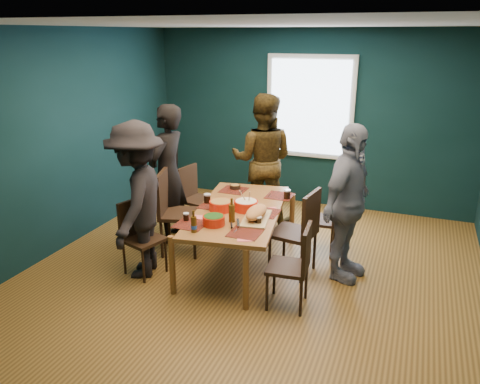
# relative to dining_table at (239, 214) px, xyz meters

# --- Properties ---
(room) EXTENTS (5.01, 5.01, 2.71)m
(room) POSITION_rel_dining_table_xyz_m (0.23, 0.19, 0.73)
(room) COLOR olive
(room) RESTS_ON ground
(dining_table) EXTENTS (1.21, 1.98, 0.71)m
(dining_table) POSITION_rel_dining_table_xyz_m (0.00, 0.00, 0.00)
(dining_table) COLOR brown
(dining_table) RESTS_ON floor
(chair_left_far) EXTENTS (0.47, 0.47, 0.89)m
(chair_left_far) POSITION_rel_dining_table_xyz_m (-0.99, 0.81, -0.12)
(chair_left_far) COLOR black
(chair_left_far) RESTS_ON floor
(chair_left_mid) EXTENTS (0.58, 0.58, 1.04)m
(chair_left_mid) POSITION_rel_dining_table_xyz_m (-0.90, 0.05, -0.04)
(chair_left_mid) COLOR black
(chair_left_mid) RESTS_ON floor
(chair_left_near) EXTENTS (0.49, 0.49, 0.85)m
(chair_left_near) POSITION_rel_dining_table_xyz_m (-1.00, -0.55, -0.14)
(chair_left_near) COLOR black
(chair_left_near) RESTS_ON floor
(chair_right_far) EXTENTS (0.42, 0.42, 0.88)m
(chair_right_far) POSITION_rel_dining_table_xyz_m (0.90, 0.70, -0.13)
(chair_right_far) COLOR black
(chair_right_far) RESTS_ON floor
(chair_right_mid) EXTENTS (0.52, 0.52, 1.00)m
(chair_right_mid) POSITION_rel_dining_table_xyz_m (0.73, 0.05, -0.06)
(chair_right_mid) COLOR black
(chair_right_mid) RESTS_ON floor
(chair_right_near) EXTENTS (0.42, 0.42, 0.87)m
(chair_right_near) POSITION_rel_dining_table_xyz_m (0.85, -0.62, -0.13)
(chair_right_near) COLOR black
(chair_right_near) RESTS_ON floor
(person_far_left) EXTENTS (0.45, 0.67, 1.80)m
(person_far_left) POSITION_rel_dining_table_xyz_m (-1.13, 0.38, 0.26)
(person_far_left) COLOR black
(person_far_left) RESTS_ON floor
(person_back) EXTENTS (1.01, 0.84, 1.85)m
(person_back) POSITION_rel_dining_table_xyz_m (-0.18, 1.38, 0.29)
(person_back) COLOR black
(person_back) RESTS_ON floor
(person_right) EXTENTS (0.67, 1.10, 1.75)m
(person_right) POSITION_rel_dining_table_xyz_m (1.20, 0.17, 0.23)
(person_right) COLOR silver
(person_right) RESTS_ON floor
(person_near_left) EXTENTS (0.94, 1.27, 1.76)m
(person_near_left) POSITION_rel_dining_table_xyz_m (-0.97, -0.58, 0.24)
(person_near_left) COLOR black
(person_near_left) RESTS_ON floor
(bowl_salad) EXTENTS (0.27, 0.27, 0.11)m
(bowl_salad) POSITION_rel_dining_table_xyz_m (-0.18, -0.10, 0.13)
(bowl_salad) COLOR red
(bowl_salad) RESTS_ON dining_table
(bowl_dumpling) EXTENTS (0.28, 0.28, 0.26)m
(bowl_dumpling) POSITION_rel_dining_table_xyz_m (0.09, 0.00, 0.13)
(bowl_dumpling) COLOR red
(bowl_dumpling) RESTS_ON dining_table
(bowl_herbs) EXTENTS (0.24, 0.24, 0.10)m
(bowl_herbs) POSITION_rel_dining_table_xyz_m (-0.08, -0.52, 0.12)
(bowl_herbs) COLOR red
(bowl_herbs) RESTS_ON dining_table
(cutting_board) EXTENTS (0.36, 0.67, 0.15)m
(cutting_board) POSITION_rel_dining_table_xyz_m (0.29, -0.22, 0.13)
(cutting_board) COLOR tan
(cutting_board) RESTS_ON dining_table
(small_bowl) EXTENTS (0.14, 0.14, 0.06)m
(small_bowl) POSITION_rel_dining_table_xyz_m (-0.31, 0.66, 0.10)
(small_bowl) COLOR black
(small_bowl) RESTS_ON dining_table
(beer_bottle_a) EXTENTS (0.06, 0.06, 0.23)m
(beer_bottle_a) POSITION_rel_dining_table_xyz_m (-0.19, -0.77, 0.15)
(beer_bottle_a) COLOR #492E0D
(beer_bottle_a) RESTS_ON dining_table
(beer_bottle_b) EXTENTS (0.07, 0.07, 0.26)m
(beer_bottle_b) POSITION_rel_dining_table_xyz_m (0.07, -0.37, 0.17)
(beer_bottle_b) COLOR #492E0D
(beer_bottle_b) RESTS_ON dining_table
(cola_glass_a) EXTENTS (0.06, 0.06, 0.09)m
(cola_glass_a) POSITION_rel_dining_table_xyz_m (-0.40, -0.53, 0.11)
(cola_glass_a) COLOR black
(cola_glass_a) RESTS_ON dining_table
(cola_glass_b) EXTENTS (0.06, 0.06, 0.09)m
(cola_glass_b) POSITION_rel_dining_table_xyz_m (0.36, -0.35, 0.12)
(cola_glass_b) COLOR black
(cola_glass_b) RESTS_ON dining_table
(cola_glass_c) EXTENTS (0.08, 0.08, 0.12)m
(cola_glass_c) POSITION_rel_dining_table_xyz_m (0.42, 0.54, 0.13)
(cola_glass_c) COLOR black
(cola_glass_c) RESTS_ON dining_table
(cola_glass_d) EXTENTS (0.08, 0.08, 0.11)m
(cola_glass_d) POSITION_rel_dining_table_xyz_m (-0.42, 0.05, 0.13)
(cola_glass_d) COLOR black
(cola_glass_d) RESTS_ON dining_table
(napkin_a) EXTENTS (0.21, 0.21, 0.00)m
(napkin_a) POSITION_rel_dining_table_xyz_m (0.35, 0.11, 0.07)
(napkin_a) COLOR #E96267
(napkin_a) RESTS_ON dining_table
(napkin_b) EXTENTS (0.16, 0.16, 0.00)m
(napkin_b) POSITION_rel_dining_table_xyz_m (-0.31, -0.41, 0.07)
(napkin_b) COLOR #E96267
(napkin_b) RESTS_ON dining_table
(napkin_c) EXTENTS (0.19, 0.19, 0.00)m
(napkin_c) POSITION_rel_dining_table_xyz_m (0.35, -0.74, 0.07)
(napkin_c) COLOR #E96267
(napkin_c) RESTS_ON dining_table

